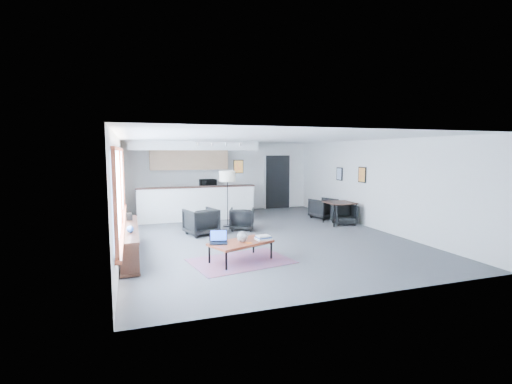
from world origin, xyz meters
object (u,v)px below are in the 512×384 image
object	(u,v)px
book_stack	(263,238)
dining_chair_far	(323,209)
coffee_table	(241,243)
armchair_right	(242,218)
dining_chair_near	(344,215)
laptop	(218,239)
armchair_left	(201,220)
ceramic_pot	(242,237)
floor_lamp	(227,178)
dining_table	(340,204)
microwave	(208,183)

from	to	relation	value
book_stack	dining_chair_far	xyz separation A→B (m)	(3.54, 3.86, -0.14)
coffee_table	armchair_right	distance (m)	3.11
coffee_table	dining_chair_near	world-z (taller)	dining_chair_near
laptop	armchair_left	distance (m)	2.66
ceramic_pot	floor_lamp	bearing A→B (deg)	80.39
armchair_left	floor_lamp	size ratio (longest dim) A/B	0.48
coffee_table	dining_table	distance (m)	4.91
ceramic_pot	dining_table	bearing A→B (deg)	35.39
dining_table	floor_lamp	bearing A→B (deg)	166.88
coffee_table	armchair_right	bearing A→B (deg)	51.39
armchair_left	dining_table	bearing A→B (deg)	165.17
laptop	dining_chair_far	xyz separation A→B (m)	(4.50, 3.83, -0.17)
coffee_table	book_stack	size ratio (longest dim) A/B	4.21
dining_chair_far	ceramic_pot	bearing A→B (deg)	24.67
coffee_table	floor_lamp	world-z (taller)	floor_lamp
dining_table	dining_chair_near	size ratio (longest dim) A/B	1.45
coffee_table	laptop	distance (m)	0.47
ceramic_pot	microwave	bearing A→B (deg)	84.99
book_stack	armchair_right	bearing A→B (deg)	82.16
ceramic_pot	floor_lamp	size ratio (longest dim) A/B	0.13
armchair_left	coffee_table	bearing A→B (deg)	80.85
laptop	floor_lamp	size ratio (longest dim) A/B	0.24
dining_table	laptop	bearing A→B (deg)	-148.38
dining_chair_near	dining_chair_far	xyz separation A→B (m)	(-0.09, 1.17, 0.02)
dining_table	microwave	bearing A→B (deg)	134.91
floor_lamp	dining_chair_far	distance (m)	3.60
laptop	dining_chair_near	bearing A→B (deg)	43.26
floor_lamp	armchair_right	bearing A→B (deg)	-66.99
coffee_table	ceramic_pot	distance (m)	0.15
armchair_left	dining_table	size ratio (longest dim) A/B	0.92
laptop	book_stack	xyz separation A→B (m)	(0.95, -0.03, -0.03)
ceramic_pot	dining_chair_far	xyz separation A→B (m)	(4.02, 3.91, -0.21)
microwave	ceramic_pot	bearing A→B (deg)	-102.04
armchair_right	dining_chair_near	distance (m)	3.24
coffee_table	ceramic_pot	xyz separation A→B (m)	(0.02, -0.03, 0.14)
book_stack	laptop	bearing A→B (deg)	178.06
laptop	microwave	distance (m)	6.33
ceramic_pot	armchair_left	size ratio (longest dim) A/B	0.28
coffee_table	book_stack	distance (m)	0.50
dining_chair_near	armchair_right	bearing A→B (deg)	-170.82
floor_lamp	dining_chair_far	bearing A→B (deg)	4.82
floor_lamp	dining_table	distance (m)	3.57
armchair_left	floor_lamp	world-z (taller)	floor_lamp
ceramic_pot	dining_chair_far	size ratio (longest dim) A/B	0.35
floor_lamp	dining_table	size ratio (longest dim) A/B	1.94
ceramic_pot	floor_lamp	distance (m)	3.80
laptop	microwave	world-z (taller)	microwave
coffee_table	ceramic_pot	size ratio (longest dim) A/B	6.33
ceramic_pot	dining_chair_near	distance (m)	4.95
armchair_left	dining_table	world-z (taller)	armchair_left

